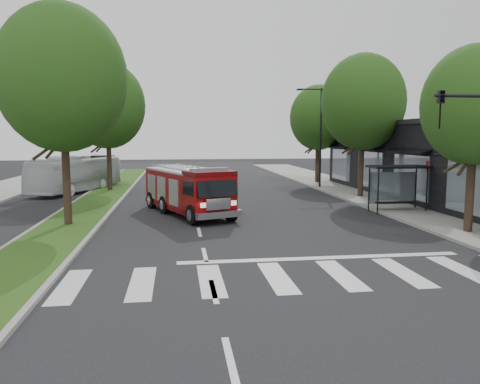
% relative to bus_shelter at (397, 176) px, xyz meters
% --- Properties ---
extents(ground, '(140.00, 140.00, 0.00)m').
position_rel_bus_shelter_xyz_m(ground, '(-11.20, -8.15, -2.04)').
color(ground, black).
rests_on(ground, ground).
extents(sidewalk_right, '(5.00, 80.00, 0.15)m').
position_rel_bus_shelter_xyz_m(sidewalk_right, '(1.30, 1.85, -1.96)').
color(sidewalk_right, gray).
rests_on(sidewalk_right, ground).
extents(median, '(3.00, 50.00, 0.15)m').
position_rel_bus_shelter_xyz_m(median, '(-17.20, 9.85, -1.96)').
color(median, gray).
rests_on(median, ground).
extents(storefront_row, '(8.00, 30.00, 5.00)m').
position_rel_bus_shelter_xyz_m(storefront_row, '(5.80, 1.85, 0.46)').
color(storefront_row, black).
rests_on(storefront_row, ground).
extents(bus_shelter, '(3.20, 1.60, 2.61)m').
position_rel_bus_shelter_xyz_m(bus_shelter, '(0.00, 0.00, 0.00)').
color(bus_shelter, black).
rests_on(bus_shelter, ground).
extents(tree_right_near, '(4.40, 4.40, 8.05)m').
position_rel_bus_shelter_xyz_m(tree_right_near, '(0.30, -6.15, 3.47)').
color(tree_right_near, black).
rests_on(tree_right_near, ground).
extents(tree_right_mid, '(5.60, 5.60, 9.72)m').
position_rel_bus_shelter_xyz_m(tree_right_mid, '(0.30, 5.85, 4.45)').
color(tree_right_mid, black).
rests_on(tree_right_mid, ground).
extents(tree_right_far, '(5.00, 5.00, 8.73)m').
position_rel_bus_shelter_xyz_m(tree_right_far, '(0.30, 15.85, 3.80)').
color(tree_right_far, black).
rests_on(tree_right_far, ground).
extents(tree_median_near, '(5.80, 5.80, 10.16)m').
position_rel_bus_shelter_xyz_m(tree_median_near, '(-17.20, -2.15, 4.77)').
color(tree_median_near, black).
rests_on(tree_median_near, ground).
extents(tree_median_far, '(5.60, 5.60, 9.72)m').
position_rel_bus_shelter_xyz_m(tree_median_far, '(-17.20, 11.85, 4.45)').
color(tree_median_far, black).
rests_on(tree_median_far, ground).
extents(streetlight_right_far, '(2.11, 0.20, 8.00)m').
position_rel_bus_shelter_xyz_m(streetlight_right_far, '(-0.85, 11.85, 2.44)').
color(streetlight_right_far, black).
rests_on(streetlight_right_far, ground).
extents(fire_engine, '(5.00, 8.07, 2.69)m').
position_rel_bus_shelter_xyz_m(fire_engine, '(-11.58, 0.73, -0.75)').
color(fire_engine, '#4F0405').
rests_on(fire_engine, ground).
extents(city_bus, '(5.57, 10.04, 2.74)m').
position_rel_bus_shelter_xyz_m(city_bus, '(-19.70, 12.37, -0.67)').
color(city_bus, silver).
rests_on(city_bus, ground).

